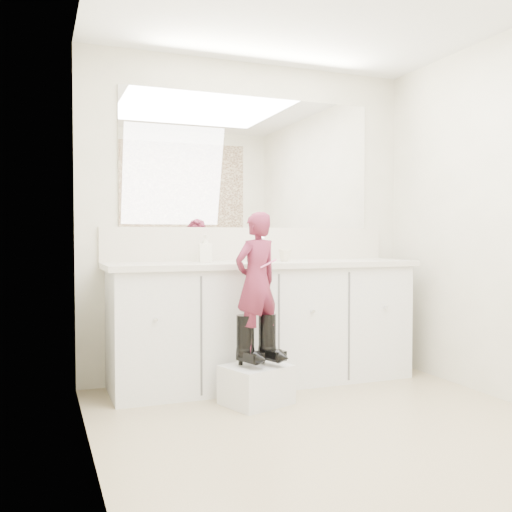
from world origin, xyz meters
name	(u,v)px	position (x,y,z in m)	size (l,w,h in m)	color
floor	(349,438)	(0.00, 0.00, 0.00)	(3.00, 3.00, 0.00)	#958861
wall_back	(251,220)	(0.00, 1.50, 1.20)	(2.60, 2.60, 0.00)	beige
wall_left	(95,208)	(-1.30, 0.00, 1.20)	(3.00, 3.00, 0.00)	beige
vanity_cabinet	(264,325)	(0.00, 1.23, 0.42)	(2.20, 0.55, 0.85)	silver
countertop	(265,264)	(0.00, 1.21, 0.87)	(2.28, 0.58, 0.04)	beige
backsplash	(251,244)	(0.00, 1.49, 1.02)	(2.28, 0.03, 0.25)	beige
mirror	(251,162)	(0.00, 1.49, 1.64)	(2.00, 0.02, 1.00)	white
faucet	(256,254)	(0.00, 1.38, 0.94)	(0.08, 0.08, 0.10)	silver
cup	(285,255)	(0.16, 1.22, 0.93)	(0.10, 0.10, 0.09)	beige
soap_bottle	(205,248)	(-0.42, 1.29, 0.99)	(0.09, 0.09, 0.19)	white
step_stool	(256,385)	(-0.24, 0.75, 0.12)	(0.39, 0.33, 0.25)	silver
boot_left	(245,341)	(-0.32, 0.75, 0.41)	(0.12, 0.22, 0.33)	black
boot_right	(267,339)	(-0.17, 0.75, 0.41)	(0.12, 0.22, 0.33)	black
toddler	(256,281)	(-0.24, 0.75, 0.79)	(0.32, 0.21, 0.88)	#A23155
toothbrush	(268,264)	(-0.17, 0.72, 0.90)	(0.01, 0.01, 0.14)	#DE568F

